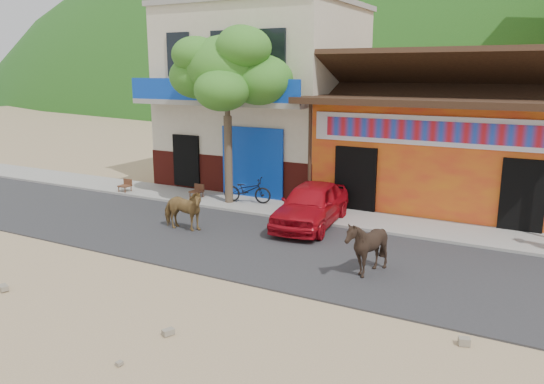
{
  "coord_description": "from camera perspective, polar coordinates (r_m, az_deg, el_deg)",
  "views": [
    {
      "loc": [
        5.34,
        -9.31,
        4.62
      ],
      "look_at": [
        -1.36,
        3.0,
        1.4
      ],
      "focal_mm": 35.0,
      "sensor_mm": 36.0,
      "label": 1
    }
  ],
  "objects": [
    {
      "name": "cow_dark",
      "position": [
        12.28,
        10.14,
        -5.84
      ],
      "size": [
        1.59,
        1.55,
        1.33
      ],
      "primitive_type": "imported",
      "rotation": [
        0.0,
        0.0,
        -1.03
      ],
      "color": "black",
      "rests_on": "road"
    },
    {
      "name": "cafe_building",
      "position": [
        22.17,
        -0.75,
        10.04
      ],
      "size": [
        7.0,
        6.0,
        7.0
      ],
      "primitive_type": "cube",
      "color": "beige",
      "rests_on": "ground"
    },
    {
      "name": "cafe_chair_left",
      "position": [
        20.87,
        -15.59,
        1.22
      ],
      "size": [
        0.41,
        0.41,
        0.86
      ],
      "primitive_type": null,
      "rotation": [
        0.0,
        0.0,
        -0.01
      ],
      "color": "#4F2C1A",
      "rests_on": "sidewalk"
    },
    {
      "name": "hillside",
      "position": [
        79.83,
        25.81,
        17.01
      ],
      "size": [
        100.0,
        40.0,
        24.0
      ],
      "primitive_type": "ellipsoid",
      "color": "#194C14",
      "rests_on": "ground"
    },
    {
      "name": "tree",
      "position": [
        18.14,
        -4.8,
        8.15
      ],
      "size": [
        3.0,
        3.0,
        6.0
      ],
      "primitive_type": null,
      "color": "#2D721E",
      "rests_on": "sidewalk"
    },
    {
      "name": "scooter",
      "position": [
        18.42,
        -2.68,
        0.21
      ],
      "size": [
        1.79,
        0.99,
        0.89
      ],
      "primitive_type": "imported",
      "rotation": [
        0.0,
        0.0,
        1.82
      ],
      "color": "black",
      "rests_on": "sidewalk"
    },
    {
      "name": "ground",
      "position": [
        11.68,
        -1.18,
        -10.36
      ],
      "size": [
        120.0,
        120.0,
        0.0
      ],
      "primitive_type": "plane",
      "color": "#9E825B",
      "rests_on": "ground"
    },
    {
      "name": "cafe_chair_right",
      "position": [
        19.31,
        -8.15,
        0.69
      ],
      "size": [
        0.43,
        0.43,
        0.89
      ],
      "primitive_type": null,
      "rotation": [
        0.0,
        0.0,
        -0.02
      ],
      "color": "#4A2518",
      "rests_on": "sidewalk"
    },
    {
      "name": "cow_tan",
      "position": [
        15.68,
        -9.6,
        -1.9
      ],
      "size": [
        1.5,
        0.78,
        1.23
      ],
      "primitive_type": "imported",
      "rotation": [
        0.0,
        0.0,
        1.65
      ],
      "color": "olive",
      "rests_on": "road"
    },
    {
      "name": "dance_club",
      "position": [
        19.79,
        18.61,
        4.07
      ],
      "size": [
        8.0,
        6.0,
        3.6
      ],
      "primitive_type": "cube",
      "color": "orange",
      "rests_on": "ground"
    },
    {
      "name": "sidewalk",
      "position": [
        16.84,
        9.0,
        -2.93
      ],
      "size": [
        60.0,
        2.0,
        0.12
      ],
      "primitive_type": "cube",
      "color": "gray",
      "rests_on": "ground"
    },
    {
      "name": "road",
      "position": [
        13.75,
        4.03,
        -6.64
      ],
      "size": [
        60.0,
        5.0,
        0.04
      ],
      "primitive_type": "cube",
      "color": "#28282B",
      "rests_on": "ground"
    },
    {
      "name": "red_car",
      "position": [
        15.95,
        4.23,
        -1.33
      ],
      "size": [
        1.95,
        4.01,
        1.32
      ],
      "primitive_type": "imported",
      "rotation": [
        0.0,
        0.0,
        0.1
      ],
      "color": "#AC0C18",
      "rests_on": "road"
    }
  ]
}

